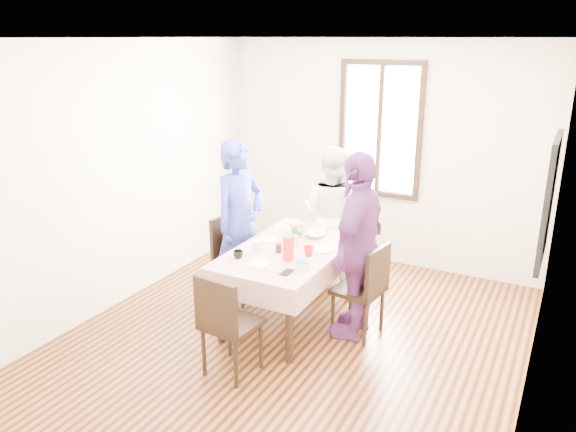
% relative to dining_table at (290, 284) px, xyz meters
% --- Properties ---
extents(ground, '(4.50, 4.50, 0.00)m').
position_rel_dining_table_xyz_m(ground, '(0.21, -0.33, -0.38)').
color(ground, black).
rests_on(ground, ground).
extents(back_wall, '(4.00, 0.00, 4.00)m').
position_rel_dining_table_xyz_m(back_wall, '(0.21, 1.92, 0.98)').
color(back_wall, beige).
rests_on(back_wall, ground).
extents(right_wall, '(0.00, 4.50, 4.50)m').
position_rel_dining_table_xyz_m(right_wall, '(2.21, -0.33, 0.98)').
color(right_wall, beige).
rests_on(right_wall, ground).
extents(window_frame, '(1.02, 0.06, 1.62)m').
position_rel_dining_table_xyz_m(window_frame, '(0.21, 1.90, 1.27)').
color(window_frame, black).
rests_on(window_frame, back_wall).
extents(window_pane, '(0.90, 0.02, 1.50)m').
position_rel_dining_table_xyz_m(window_pane, '(0.21, 1.91, 1.27)').
color(window_pane, white).
rests_on(window_pane, back_wall).
extents(art_poster, '(0.04, 0.76, 0.96)m').
position_rel_dining_table_xyz_m(art_poster, '(2.19, -0.03, 1.18)').
color(art_poster, red).
rests_on(art_poster, right_wall).
extents(dining_table, '(0.83, 1.52, 0.75)m').
position_rel_dining_table_xyz_m(dining_table, '(0.00, 0.00, 0.00)').
color(dining_table, black).
rests_on(dining_table, ground).
extents(tablecloth, '(0.95, 1.64, 0.01)m').
position_rel_dining_table_xyz_m(tablecloth, '(-0.00, 0.00, 0.38)').
color(tablecloth, '#5B0705').
rests_on(tablecloth, dining_table).
extents(chair_left, '(0.45, 0.45, 0.91)m').
position_rel_dining_table_xyz_m(chair_left, '(-0.70, 0.14, 0.08)').
color(chair_left, black).
rests_on(chair_left, ground).
extents(chair_right, '(0.48, 0.48, 0.91)m').
position_rel_dining_table_xyz_m(chair_right, '(0.70, 0.05, 0.08)').
color(chair_right, black).
rests_on(chair_right, ground).
extents(chair_far, '(0.45, 0.45, 0.91)m').
position_rel_dining_table_xyz_m(chair_far, '(0.00, 1.05, 0.08)').
color(chair_far, black).
rests_on(chair_far, ground).
extents(chair_near, '(0.46, 0.46, 0.91)m').
position_rel_dining_table_xyz_m(chair_near, '(0.00, -1.05, 0.08)').
color(chair_near, black).
rests_on(chair_near, ground).
extents(person_left, '(0.55, 0.71, 1.73)m').
position_rel_dining_table_xyz_m(person_left, '(-0.68, 0.14, 0.49)').
color(person_left, '#2E3695').
rests_on(person_left, ground).
extents(person_far, '(0.83, 0.68, 1.58)m').
position_rel_dining_table_xyz_m(person_far, '(0.00, 1.03, 0.42)').
color(person_far, white).
rests_on(person_far, ground).
extents(person_right, '(0.44, 1.04, 1.77)m').
position_rel_dining_table_xyz_m(person_right, '(0.68, 0.05, 0.51)').
color(person_right, '#632C66').
rests_on(person_right, ground).
extents(mug_black, '(0.11, 0.11, 0.07)m').
position_rel_dining_table_xyz_m(mug_black, '(-0.31, -0.45, 0.42)').
color(mug_black, black).
rests_on(mug_black, tablecloth).
extents(mug_flag, '(0.13, 0.13, 0.09)m').
position_rel_dining_table_xyz_m(mug_flag, '(0.24, -0.10, 0.43)').
color(mug_flag, red).
rests_on(mug_flag, tablecloth).
extents(mug_green, '(0.16, 0.16, 0.09)m').
position_rel_dining_table_xyz_m(mug_green, '(-0.11, 0.35, 0.43)').
color(mug_green, '#0C7226').
rests_on(mug_green, tablecloth).
extents(serving_bowl, '(0.22, 0.22, 0.05)m').
position_rel_dining_table_xyz_m(serving_bowl, '(0.08, 0.39, 0.41)').
color(serving_bowl, white).
rests_on(serving_bowl, tablecloth).
extents(juice_carton, '(0.07, 0.07, 0.23)m').
position_rel_dining_table_xyz_m(juice_carton, '(0.13, -0.29, 0.50)').
color(juice_carton, red).
rests_on(juice_carton, tablecloth).
extents(butter_tub, '(0.13, 0.13, 0.06)m').
position_rel_dining_table_xyz_m(butter_tub, '(0.32, -0.39, 0.42)').
color(butter_tub, white).
rests_on(butter_tub, tablecloth).
extents(jam_jar, '(0.06, 0.06, 0.08)m').
position_rel_dining_table_xyz_m(jam_jar, '(-0.04, -0.16, 0.43)').
color(jam_jar, black).
rests_on(jam_jar, tablecloth).
extents(drinking_glass, '(0.08, 0.08, 0.11)m').
position_rel_dining_table_xyz_m(drinking_glass, '(-0.24, -0.23, 0.44)').
color(drinking_glass, silver).
rests_on(drinking_glass, tablecloth).
extents(smartphone, '(0.08, 0.15, 0.01)m').
position_rel_dining_table_xyz_m(smartphone, '(0.25, -0.54, 0.39)').
color(smartphone, black).
rests_on(smartphone, tablecloth).
extents(flower_vase, '(0.06, 0.06, 0.12)m').
position_rel_dining_table_xyz_m(flower_vase, '(0.04, 0.05, 0.45)').
color(flower_vase, silver).
rests_on(flower_vase, tablecloth).
extents(plate_left, '(0.20, 0.20, 0.01)m').
position_rel_dining_table_xyz_m(plate_left, '(-0.30, 0.10, 0.39)').
color(plate_left, white).
rests_on(plate_left, tablecloth).
extents(plate_right, '(0.20, 0.20, 0.01)m').
position_rel_dining_table_xyz_m(plate_right, '(0.31, 0.10, 0.39)').
color(plate_right, white).
rests_on(plate_right, tablecloth).
extents(plate_far, '(0.20, 0.20, 0.01)m').
position_rel_dining_table_xyz_m(plate_far, '(0.02, 0.60, 0.39)').
color(plate_far, white).
rests_on(plate_far, tablecloth).
extents(plate_near, '(0.20, 0.20, 0.01)m').
position_rel_dining_table_xyz_m(plate_near, '(-0.06, -0.50, 0.39)').
color(plate_near, white).
rests_on(plate_near, tablecloth).
extents(butter_lid, '(0.12, 0.12, 0.01)m').
position_rel_dining_table_xyz_m(butter_lid, '(0.32, -0.39, 0.46)').
color(butter_lid, blue).
rests_on(butter_lid, butter_tub).
extents(flower_bunch, '(0.09, 0.09, 0.10)m').
position_rel_dining_table_xyz_m(flower_bunch, '(0.04, 0.05, 0.56)').
color(flower_bunch, yellow).
rests_on(flower_bunch, flower_vase).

